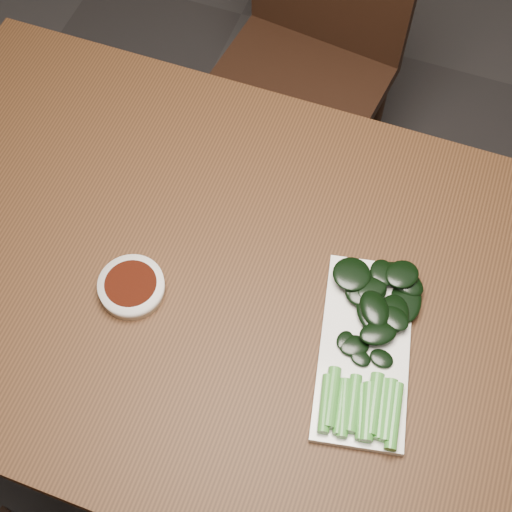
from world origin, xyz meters
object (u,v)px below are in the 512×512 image
at_px(chair_far, 307,56).
at_px(table, 265,309).
at_px(sauce_bowl, 132,287).
at_px(gai_lan, 373,343).
at_px(serving_plate, 364,349).

bearing_deg(chair_far, table, -70.97).
distance_m(table, chair_far, 0.80).
distance_m(table, sauce_bowl, 0.23).
bearing_deg(table, gai_lan, -11.42).
bearing_deg(sauce_bowl, gai_lan, 5.19).
bearing_deg(gai_lan, chair_far, 113.44).
relative_size(chair_far, sauce_bowl, 8.47).
relative_size(serving_plate, gai_lan, 1.02).
xyz_separation_m(chair_far, serving_plate, (0.34, -0.80, 0.27)).
relative_size(sauce_bowl, serving_plate, 0.32).
distance_m(chair_far, serving_plate, 0.91).
relative_size(chair_far, serving_plate, 2.74).
bearing_deg(chair_far, sauce_bowl, -85.62).
distance_m(table, gai_lan, 0.21).
distance_m(sauce_bowl, serving_plate, 0.38).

